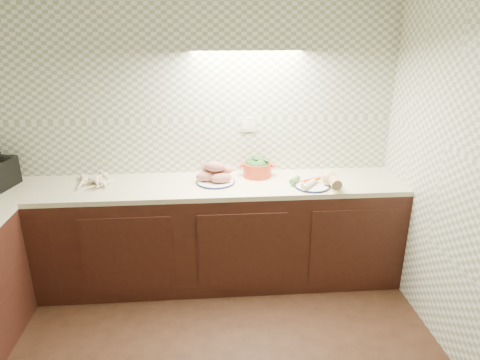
{
  "coord_description": "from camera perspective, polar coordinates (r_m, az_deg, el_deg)",
  "views": [
    {
      "loc": [
        0.19,
        -1.77,
        2.16
      ],
      "look_at": [
        0.44,
        1.25,
        1.02
      ],
      "focal_mm": 32.0,
      "sensor_mm": 36.0,
      "label": 1
    }
  ],
  "objects": [
    {
      "name": "room",
      "position": [
        1.86,
        -10.38,
        3.65
      ],
      "size": [
        3.6,
        3.6,
        2.6
      ],
      "color": "black",
      "rests_on": "ground"
    },
    {
      "name": "counter",
      "position": [
        3.12,
        -20.7,
        -14.18
      ],
      "size": [
        3.6,
        3.6,
        0.9
      ],
      "color": "black",
      "rests_on": "ground"
    },
    {
      "name": "parsnip_pile",
      "position": [
        3.65,
        -19.47,
        -0.31
      ],
      "size": [
        0.38,
        0.36,
        0.07
      ],
      "color": "#F7EFC4",
      "rests_on": "counter"
    },
    {
      "name": "sweet_potato_plate",
      "position": [
        3.52,
        -3.27,
        0.72
      ],
      "size": [
        0.33,
        0.32,
        0.18
      ],
      "rotation": [
        0.0,
        0.0,
        -0.28
      ],
      "color": "#111639",
      "rests_on": "counter"
    },
    {
      "name": "onion_bowl",
      "position": [
        3.63,
        -3.84,
        0.92
      ],
      "size": [
        0.15,
        0.15,
        0.11
      ],
      "color": "black",
      "rests_on": "counter"
    },
    {
      "name": "dutch_oven",
      "position": [
        3.65,
        2.32,
        1.75
      ],
      "size": [
        0.31,
        0.26,
        0.17
      ],
      "rotation": [
        0.0,
        0.0,
        -0.09
      ],
      "color": "#B23219",
      "rests_on": "counter"
    },
    {
      "name": "veg_plate",
      "position": [
        3.48,
        10.55,
        -0.16
      ],
      "size": [
        0.4,
        0.29,
        0.13
      ],
      "rotation": [
        0.0,
        0.0,
        -0.19
      ],
      "color": "#111639",
      "rests_on": "counter"
    }
  ]
}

